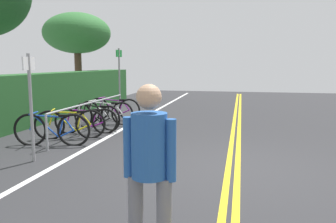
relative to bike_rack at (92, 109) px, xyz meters
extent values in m
cube|color=#2B2B2D|center=(-2.69, -3.86, -0.62)|extent=(33.38, 12.61, 0.05)
cube|color=gold|center=(-2.69, -3.94, -0.59)|extent=(30.04, 0.10, 0.00)
cube|color=gold|center=(-2.69, -3.78, -0.59)|extent=(30.04, 0.10, 0.00)
cube|color=white|center=(-2.69, -0.74, -0.59)|extent=(30.04, 0.12, 0.00)
cylinder|color=#9EA0A5|center=(-2.24, 0.00, -0.20)|extent=(0.05, 0.05, 0.78)
cylinder|color=#9EA0A5|center=(-0.75, 0.00, -0.20)|extent=(0.05, 0.05, 0.78)
cylinder|color=#9EA0A5|center=(0.75, 0.00, -0.20)|extent=(0.05, 0.05, 0.78)
cylinder|color=#9EA0A5|center=(2.24, 0.00, -0.20)|extent=(0.05, 0.05, 0.78)
cylinder|color=#9EA0A5|center=(0.00, 0.00, 0.18)|extent=(4.48, 0.04, 0.04)
torus|color=black|center=(-1.89, 0.63, -0.24)|extent=(0.19, 0.75, 0.75)
torus|color=black|center=(-1.71, -0.34, -0.24)|extent=(0.19, 0.75, 0.75)
cylinder|color=#1947B7|center=(-1.82, 0.27, -0.16)|extent=(0.14, 0.56, 0.52)
cylinder|color=#1947B7|center=(-1.81, 0.20, 0.07)|extent=(0.16, 0.67, 0.07)
cylinder|color=#1947B7|center=(-1.76, -0.06, -0.17)|extent=(0.06, 0.17, 0.46)
cylinder|color=#1947B7|center=(-1.74, -0.17, -0.32)|extent=(0.10, 0.36, 0.19)
cylinder|color=#1947B7|center=(-1.73, -0.23, -0.10)|extent=(0.08, 0.25, 0.32)
cylinder|color=#1947B7|center=(-1.88, 0.58, -0.08)|extent=(0.06, 0.14, 0.34)
cube|color=black|center=(-1.75, -0.12, 0.08)|extent=(0.12, 0.21, 0.05)
cylinder|color=#1947B7|center=(-1.87, 0.53, 0.14)|extent=(0.46, 0.11, 0.03)
torus|color=black|center=(-1.23, 0.55, -0.25)|extent=(0.30, 0.71, 0.74)
torus|color=black|center=(-0.90, -0.37, -0.25)|extent=(0.30, 0.71, 0.74)
cylinder|color=yellow|center=(-1.10, 0.21, -0.17)|extent=(0.22, 0.54, 0.50)
cylinder|color=yellow|center=(-1.08, 0.15, 0.05)|extent=(0.26, 0.64, 0.07)
cylinder|color=yellow|center=(-0.99, -0.10, -0.18)|extent=(0.09, 0.16, 0.45)
cylinder|color=yellow|center=(-0.95, -0.21, -0.33)|extent=(0.16, 0.35, 0.19)
cylinder|color=yellow|center=(-0.93, -0.27, -0.11)|extent=(0.12, 0.24, 0.31)
cylinder|color=yellow|center=(-1.21, 0.50, -0.09)|extent=(0.08, 0.14, 0.33)
cube|color=black|center=(-0.97, -0.16, 0.07)|extent=(0.14, 0.22, 0.05)
cylinder|color=yellow|center=(-1.19, 0.46, 0.12)|extent=(0.44, 0.18, 0.03)
torus|color=black|center=(-0.48, 0.47, -0.27)|extent=(0.19, 0.69, 0.69)
torus|color=black|center=(-0.29, -0.49, -0.27)|extent=(0.19, 0.69, 0.69)
cylinder|color=purple|center=(-0.41, 0.11, -0.20)|extent=(0.15, 0.56, 0.47)
cylinder|color=purple|center=(-0.40, 0.05, 0.01)|extent=(0.17, 0.66, 0.07)
cylinder|color=purple|center=(-0.34, -0.22, -0.21)|extent=(0.07, 0.17, 0.42)
cylinder|color=purple|center=(-0.32, -0.32, -0.35)|extent=(0.11, 0.36, 0.18)
cylinder|color=purple|center=(-0.31, -0.38, -0.14)|extent=(0.08, 0.25, 0.29)
cylinder|color=purple|center=(-0.47, 0.43, -0.12)|extent=(0.06, 0.14, 0.31)
cube|color=black|center=(-0.33, -0.28, 0.02)|extent=(0.12, 0.21, 0.05)
cylinder|color=purple|center=(-0.46, 0.38, 0.08)|extent=(0.46, 0.12, 0.03)
torus|color=black|center=(0.46, 0.49, -0.26)|extent=(0.29, 0.70, 0.72)
torus|color=black|center=(0.12, -0.47, -0.26)|extent=(0.29, 0.70, 0.72)
cylinder|color=black|center=(0.33, 0.13, -0.18)|extent=(0.23, 0.56, 0.49)
cylinder|color=black|center=(0.31, 0.07, 0.04)|extent=(0.26, 0.66, 0.07)
cylinder|color=black|center=(0.22, -0.19, -0.19)|extent=(0.09, 0.17, 0.44)
cylinder|color=black|center=(0.18, -0.30, -0.33)|extent=(0.16, 0.36, 0.18)
cylinder|color=black|center=(0.16, -0.36, -0.12)|extent=(0.12, 0.25, 0.30)
cylinder|color=black|center=(0.44, 0.44, -0.10)|extent=(0.08, 0.14, 0.33)
cube|color=black|center=(0.20, -0.26, 0.05)|extent=(0.14, 0.22, 0.05)
cylinder|color=black|center=(0.43, 0.39, 0.11)|extent=(0.44, 0.18, 0.03)
torus|color=black|center=(1.09, 0.59, -0.26)|extent=(0.11, 0.72, 0.72)
torus|color=black|center=(1.01, -0.51, -0.26)|extent=(0.11, 0.72, 0.72)
cylinder|color=white|center=(1.06, 0.18, -0.18)|extent=(0.08, 0.63, 0.49)
cylinder|color=white|center=(1.06, 0.11, 0.04)|extent=(0.09, 0.75, 0.07)
cylinder|color=white|center=(1.04, -0.19, -0.19)|extent=(0.05, 0.18, 0.44)
cylinder|color=white|center=(1.03, -0.31, -0.34)|extent=(0.07, 0.40, 0.18)
cylinder|color=white|center=(1.02, -0.39, -0.12)|extent=(0.06, 0.27, 0.31)
cylinder|color=white|center=(1.09, 0.53, -0.10)|extent=(0.05, 0.15, 0.33)
cube|color=black|center=(1.03, -0.27, 0.05)|extent=(0.09, 0.21, 0.05)
cylinder|color=white|center=(1.09, 0.48, 0.10)|extent=(0.46, 0.06, 0.03)
torus|color=black|center=(1.85, 0.59, -0.25)|extent=(0.12, 0.74, 0.74)
torus|color=black|center=(1.76, -0.48, -0.25)|extent=(0.12, 0.74, 0.74)
cylinder|color=purple|center=(1.82, 0.19, -0.17)|extent=(0.09, 0.62, 0.50)
cylinder|color=purple|center=(1.81, 0.12, 0.05)|extent=(0.10, 0.74, 0.07)
cylinder|color=purple|center=(1.79, -0.18, -0.18)|extent=(0.05, 0.18, 0.45)
cylinder|color=purple|center=(1.78, -0.29, -0.33)|extent=(0.07, 0.39, 0.19)
cylinder|color=purple|center=(1.77, -0.36, -0.11)|extent=(0.06, 0.27, 0.31)
cylinder|color=purple|center=(1.84, 0.54, -0.09)|extent=(0.05, 0.14, 0.33)
cube|color=black|center=(1.78, -0.25, 0.07)|extent=(0.10, 0.21, 0.05)
cylinder|color=purple|center=(1.84, 0.49, 0.12)|extent=(0.46, 0.06, 0.03)
cylinder|color=slate|center=(-5.73, -3.04, -0.18)|extent=(0.14, 0.14, 0.82)
cylinder|color=slate|center=(-5.76, -3.31, -0.18)|extent=(0.14, 0.14, 0.82)
cylinder|color=#2659A5|center=(-5.75, -3.18, 0.52)|extent=(0.32, 0.32, 0.58)
sphere|color=tan|center=(-5.75, -3.18, 0.95)|extent=(0.22, 0.22, 0.22)
cylinder|color=#2659A5|center=(-5.73, -2.98, 0.49)|extent=(0.09, 0.09, 0.55)
cylinder|color=#2659A5|center=(-5.76, -3.38, 0.49)|extent=(0.09, 0.09, 0.55)
cylinder|color=gray|center=(-3.01, -0.19, 0.41)|extent=(0.06, 0.06, 2.00)
cube|color=white|center=(-3.01, -0.19, 1.23)|extent=(0.36, 0.04, 0.24)
cylinder|color=gray|center=(2.89, 0.25, 0.58)|extent=(0.06, 0.06, 2.34)
cube|color=#198C33|center=(2.89, 0.25, 1.57)|extent=(0.36, 0.10, 0.24)
cube|color=#235626|center=(1.50, 2.30, 0.16)|extent=(13.48, 0.92, 1.51)
cylinder|color=#473323|center=(6.08, 3.40, 0.59)|extent=(0.32, 0.32, 2.36)
ellipsoid|color=#2D6B30|center=(6.08, 3.40, 2.59)|extent=(3.03, 3.03, 1.83)
camera|label=1|loc=(-8.59, -3.95, 1.23)|focal=36.63mm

